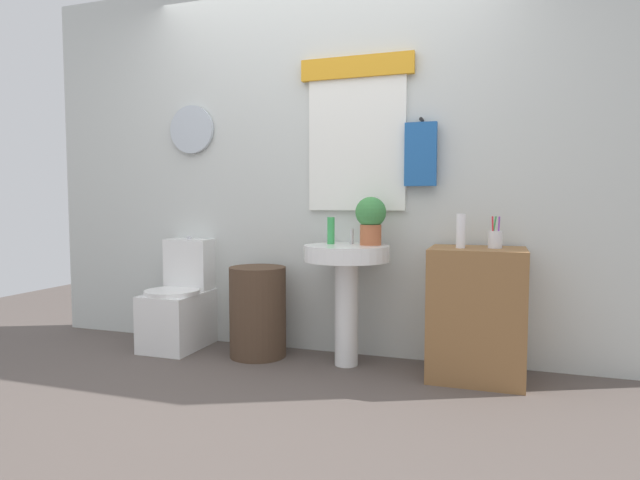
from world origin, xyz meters
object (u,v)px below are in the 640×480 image
at_px(pedestal_sink, 347,273).
at_px(laundry_hamper, 258,312).
at_px(soap_bottle, 331,231).
at_px(potted_plant, 371,218).
at_px(toothbrush_cup, 495,239).
at_px(toilet, 180,306).
at_px(lotion_bottle, 461,231).
at_px(wooden_cabinet, 476,313).

bearing_deg(pedestal_sink, laundry_hamper, -180.00).
xyz_separation_m(soap_bottle, potted_plant, (0.26, 0.01, 0.09)).
xyz_separation_m(potted_plant, toothbrush_cup, (0.75, -0.04, -0.12)).
distance_m(toilet, pedestal_sink, 1.29).
height_order(laundry_hamper, lotion_bottle, lotion_bottle).
distance_m(wooden_cabinet, potted_plant, 0.86).
bearing_deg(soap_bottle, pedestal_sink, -22.62).
distance_m(toilet, lotion_bottle, 2.04).
relative_size(wooden_cabinet, potted_plant, 2.54).
height_order(wooden_cabinet, toothbrush_cup, toothbrush_cup).
bearing_deg(pedestal_sink, toilet, 178.32).
relative_size(potted_plant, lotion_bottle, 1.53).
xyz_separation_m(pedestal_sink, soap_bottle, (-0.12, 0.05, 0.27)).
height_order(wooden_cabinet, soap_bottle, soap_bottle).
bearing_deg(toothbrush_cup, laundry_hamper, -179.23).
distance_m(pedestal_sink, soap_bottle, 0.30).
distance_m(toilet, wooden_cabinet, 2.05).
bearing_deg(toilet, lotion_bottle, -2.25).
xyz_separation_m(laundry_hamper, potted_plant, (0.76, 0.06, 0.64)).
relative_size(potted_plant, toothbrush_cup, 1.65).
distance_m(laundry_hamper, potted_plant, 1.00).
distance_m(toilet, potted_plant, 1.54).
distance_m(laundry_hamper, toothbrush_cup, 1.60).
bearing_deg(toothbrush_cup, wooden_cabinet, -168.01).
distance_m(lotion_bottle, toothbrush_cup, 0.20).
relative_size(laundry_hamper, lotion_bottle, 3.04).
xyz_separation_m(potted_plant, lotion_bottle, (0.56, -0.10, -0.07)).
height_order(pedestal_sink, toothbrush_cup, toothbrush_cup).
bearing_deg(potted_plant, toothbrush_cup, -3.05).
bearing_deg(potted_plant, soap_bottle, -177.80).
height_order(soap_bottle, toothbrush_cup, toothbrush_cup).
relative_size(wooden_cabinet, toothbrush_cup, 4.17).
height_order(wooden_cabinet, lotion_bottle, lotion_bottle).
bearing_deg(laundry_hamper, pedestal_sink, 0.00).
height_order(pedestal_sink, potted_plant, potted_plant).
relative_size(wooden_cabinet, soap_bottle, 4.42).
height_order(potted_plant, toothbrush_cup, potted_plant).
distance_m(pedestal_sink, potted_plant, 0.38).
xyz_separation_m(wooden_cabinet, soap_bottle, (-0.91, 0.05, 0.47)).
bearing_deg(laundry_hamper, soap_bottle, 5.69).
relative_size(toilet, laundry_hamper, 1.30).
bearing_deg(toilet, laundry_hamper, -3.33).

